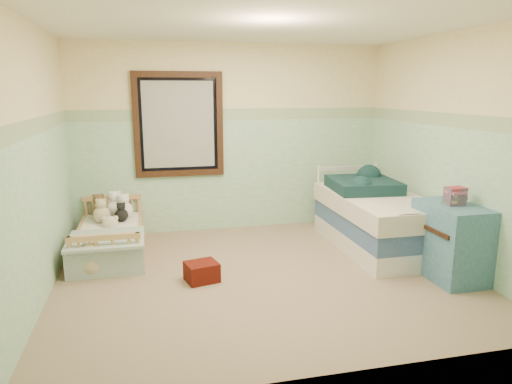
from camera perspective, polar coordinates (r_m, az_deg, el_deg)
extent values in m
cube|color=brown|center=(4.96, 0.86, -10.20)|extent=(4.20, 3.60, 0.02)
cube|color=silver|center=(4.63, 0.97, 20.00)|extent=(4.20, 3.60, 0.02)
cube|color=beige|center=(6.38, -3.04, 6.53)|extent=(4.20, 0.04, 2.50)
cube|color=beige|center=(2.94, 9.44, -0.42)|extent=(4.20, 0.04, 2.50)
cube|color=beige|center=(4.60, -25.41, 3.12)|extent=(0.04, 3.60, 2.50)
cube|color=beige|center=(5.52, 22.63, 4.71)|extent=(0.04, 3.60, 2.50)
cube|color=#7EB78C|center=(6.43, -2.96, 2.08)|extent=(4.20, 0.01, 1.50)
cube|color=#4B8657|center=(6.34, -3.05, 9.44)|extent=(4.20, 0.01, 0.15)
cube|color=black|center=(6.24, -9.40, 8.10)|extent=(1.16, 0.06, 1.36)
cube|color=#B8B8B0|center=(6.25, -9.40, 8.10)|extent=(0.92, 0.01, 1.12)
cube|color=tan|center=(5.80, -17.32, -6.30)|extent=(0.73, 1.47, 0.19)
cube|color=white|center=(5.76, -17.41, -4.84)|extent=(0.67, 1.40, 0.12)
cube|color=#6798C4|center=(5.30, -17.80, -5.49)|extent=(0.80, 0.73, 0.03)
sphere|color=brown|center=(6.21, -18.58, -2.10)|extent=(0.21, 0.21, 0.21)
sphere|color=white|center=(6.19, -16.74, -1.93)|extent=(0.23, 0.23, 0.23)
sphere|color=beige|center=(5.99, -18.28, -2.63)|extent=(0.20, 0.20, 0.20)
sphere|color=black|center=(5.98, -16.08, -2.72)|extent=(0.16, 0.16, 0.16)
sphere|color=beige|center=(5.89, -17.23, -5.49)|extent=(0.29, 0.29, 0.29)
sphere|color=beige|center=(5.19, -19.35, -8.33)|extent=(0.25, 0.25, 0.25)
cube|color=white|center=(5.93, 14.34, -5.58)|extent=(0.91, 1.82, 0.22)
cube|color=navy|center=(5.86, 14.46, -3.53)|extent=(0.91, 1.82, 0.22)
cube|color=beige|center=(5.81, 14.57, -1.44)|extent=(0.94, 1.85, 0.22)
cube|color=black|center=(6.01, 12.93, 0.86)|extent=(0.84, 0.88, 0.14)
cube|color=#285973|center=(5.18, 22.64, -5.58)|extent=(0.48, 0.77, 0.77)
cube|color=brown|center=(5.06, 23.09, -0.48)|extent=(0.18, 0.15, 0.18)
cube|color=maroon|center=(4.82, -6.63, -9.64)|extent=(0.36, 0.34, 0.19)
cube|color=#F5A738|center=(4.94, -6.66, -10.13)|extent=(0.29, 0.23, 0.03)
sphere|color=white|center=(6.10, -15.78, -2.15)|extent=(0.22, 0.22, 0.22)
sphere|color=beige|center=(6.20, -17.16, -2.26)|extent=(0.16, 0.16, 0.16)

